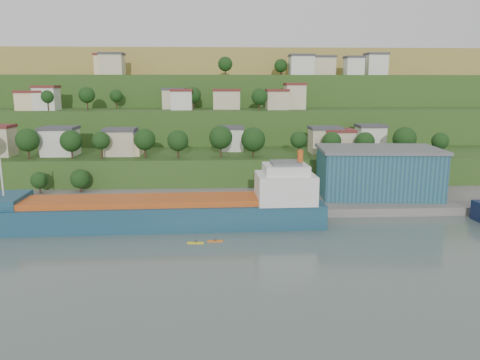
{
  "coord_description": "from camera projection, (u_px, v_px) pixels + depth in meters",
  "views": [
    {
      "loc": [
        -0.04,
        -90.66,
        30.68
      ],
      "look_at": [
        4.98,
        15.0,
        9.33
      ],
      "focal_mm": 35.0,
      "sensor_mm": 36.0,
      "label": 1
    }
  ],
  "objects": [
    {
      "name": "ground",
      "position": [
        219.0,
        240.0,
        94.84
      ],
      "size": [
        500.0,
        500.0,
        0.0
      ],
      "primitive_type": "plane",
      "color": "#4B5B54",
      "rests_on": "ground"
    },
    {
      "name": "quay",
      "position": [
        294.0,
        204.0,
        123.19
      ],
      "size": [
        220.0,
        26.0,
        4.0
      ],
      "primitive_type": "cube",
      "color": "slate",
      "rests_on": "ground"
    },
    {
      "name": "hillside",
      "position": [
        218.0,
        142.0,
        260.01
      ],
      "size": [
        360.0,
        210.26,
        96.0
      ],
      "color": "#284719",
      "rests_on": "ground"
    },
    {
      "name": "cargo_ship_near",
      "position": [
        168.0,
        213.0,
        103.49
      ],
      "size": [
        74.28,
        13.64,
        19.02
      ],
      "rotation": [
        0.0,
        0.0,
        0.03
      ],
      "color": "#14354D",
      "rests_on": "ground"
    },
    {
      "name": "warehouse",
      "position": [
        378.0,
        172.0,
        123.62
      ],
      "size": [
        32.35,
        21.29,
        12.8
      ],
      "rotation": [
        0.0,
        0.0,
        -0.08
      ],
      "color": "navy",
      "rests_on": "quay"
    },
    {
      "name": "caravan",
      "position": [
        18.0,
        205.0,
        112.24
      ],
      "size": [
        6.49,
        3.31,
        2.9
      ],
      "primitive_type": "cube",
      "rotation": [
        0.0,
        0.0,
        -0.12
      ],
      "color": "white",
      "rests_on": "pebble_beach"
    },
    {
      "name": "dinghy",
      "position": [
        48.0,
        211.0,
        110.75
      ],
      "size": [
        4.4,
        2.45,
        0.83
      ],
      "primitive_type": "cube",
      "rotation": [
        0.0,
        0.0,
        0.23
      ],
      "color": "silver",
      "rests_on": "pebble_beach"
    },
    {
      "name": "kayak_orange",
      "position": [
        215.0,
        240.0,
        93.72
      ],
      "size": [
        3.16,
        0.7,
        0.78
      ],
      "rotation": [
        0.0,
        0.0,
        0.05
      ],
      "color": "orange",
      "rests_on": "ground"
    },
    {
      "name": "kayak_yellow",
      "position": [
        196.0,
        242.0,
        92.66
      ],
      "size": [
        3.31,
        0.83,
        0.82
      ],
      "rotation": [
        0.0,
        0.0,
        -0.08
      ],
      "color": "gold",
      "rests_on": "ground"
    }
  ]
}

